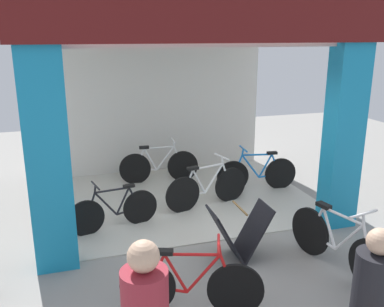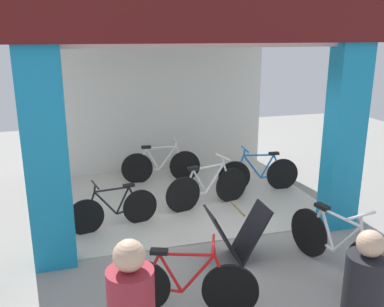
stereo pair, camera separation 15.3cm
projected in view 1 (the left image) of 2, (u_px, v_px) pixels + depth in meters
name	position (u px, v px, depth m)	size (l,w,h in m)	color
ground_plane	(210.00, 242.00, 6.35)	(17.88, 17.88, 0.00)	gray
shop_facade	(178.00, 98.00, 7.45)	(5.14, 4.06, 3.68)	beige
bicycle_inside_0	(257.00, 173.00, 8.38)	(1.63, 0.45, 0.90)	black
bicycle_inside_1	(159.00, 166.00, 8.84)	(1.67, 0.46, 0.92)	black
bicycle_inside_2	(114.00, 210.00, 6.70)	(1.46, 0.42, 0.82)	black
bicycle_inside_3	(207.00, 188.00, 7.57)	(1.65, 0.50, 0.92)	black
bicycle_parked_0	(338.00, 244.00, 5.50)	(0.49, 1.72, 0.96)	black
bicycle_parked_1	(191.00, 285.00, 4.65)	(1.53, 0.63, 0.89)	black
sandwich_board_sign	(239.00, 233.00, 5.82)	(0.85, 0.51, 0.78)	black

